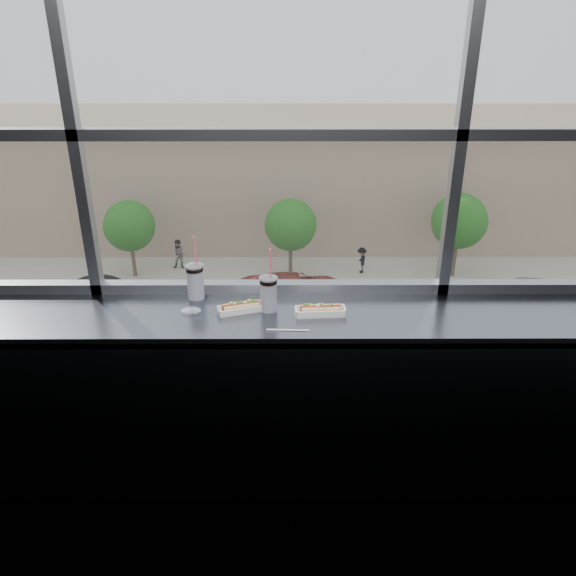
{
  "coord_description": "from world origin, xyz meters",
  "views": [
    {
      "loc": [
        0.1,
        -1.46,
        2.49
      ],
      "look_at": [
        0.1,
        1.23,
        1.25
      ],
      "focal_mm": 35.0,
      "sensor_mm": 36.0,
      "label": 1
    }
  ],
  "objects_px": {
    "car_far_b": "(295,286)",
    "car_far_c": "(540,288)",
    "tree_left": "(129,226)",
    "pedestrian_c": "(362,258)",
    "tree_right": "(459,221)",
    "hotdog_tray_left": "(241,307)",
    "pedestrian_a": "(179,252)",
    "soda_cup_right": "(269,292)",
    "loose_straw": "(288,330)",
    "car_near_c": "(236,370)",
    "car_near_d": "(425,369)",
    "tree_center": "(291,225)",
    "car_near_b": "(99,373)",
    "hotdog_tray_right": "(320,310)",
    "wrapper": "(191,310)",
    "soda_cup_left": "(195,280)",
    "car_far_a": "(105,288)"
  },
  "relations": [
    {
      "from": "hotdog_tray_left",
      "to": "tree_center",
      "type": "height_order",
      "value": "hotdog_tray_left"
    },
    {
      "from": "pedestrian_a",
      "to": "tree_center",
      "type": "height_order",
      "value": "tree_center"
    },
    {
      "from": "wrapper",
      "to": "car_near_d",
      "type": "distance_m",
      "value": 20.52
    },
    {
      "from": "wrapper",
      "to": "car_far_a",
      "type": "xyz_separation_m",
      "value": [
        -9.12,
        24.27,
        -11.07
      ]
    },
    {
      "from": "car_near_c",
      "to": "pedestrian_a",
      "type": "xyz_separation_m",
      "value": [
        -4.55,
        13.11,
        0.03
      ]
    },
    {
      "from": "pedestrian_a",
      "to": "loose_straw",
      "type": "bearing_deg",
      "value": -77.45
    },
    {
      "from": "wrapper",
      "to": "car_far_a",
      "type": "bearing_deg",
      "value": 110.61
    },
    {
      "from": "car_far_b",
      "to": "car_far_c",
      "type": "xyz_separation_m",
      "value": [
        13.01,
        0.0,
        -0.14
      ]
    },
    {
      "from": "soda_cup_left",
      "to": "wrapper",
      "type": "distance_m",
      "value": 0.21
    },
    {
      "from": "wrapper",
      "to": "car_far_c",
      "type": "distance_m",
      "value": 30.1
    },
    {
      "from": "soda_cup_left",
      "to": "car_near_d",
      "type": "bearing_deg",
      "value": 69.44
    },
    {
      "from": "car_far_c",
      "to": "car_near_b",
      "type": "distance_m",
      "value": 22.44
    },
    {
      "from": "car_far_c",
      "to": "pedestrian_a",
      "type": "height_order",
      "value": "pedestrian_a"
    },
    {
      "from": "car_near_c",
      "to": "car_near_d",
      "type": "relative_size",
      "value": 0.98
    },
    {
      "from": "soda_cup_left",
      "to": "tree_left",
      "type": "bearing_deg",
      "value": 107.0
    },
    {
      "from": "loose_straw",
      "to": "car_far_c",
      "type": "bearing_deg",
      "value": 63.73
    },
    {
      "from": "pedestrian_c",
      "to": "tree_left",
      "type": "relative_size",
      "value": 0.41
    },
    {
      "from": "tree_right",
      "to": "tree_left",
      "type": "bearing_deg",
      "value": -180.0
    },
    {
      "from": "soda_cup_right",
      "to": "car_far_b",
      "type": "height_order",
      "value": "soda_cup_right"
    },
    {
      "from": "hotdog_tray_right",
      "to": "tree_right",
      "type": "relative_size",
      "value": 0.05
    },
    {
      "from": "car_far_c",
      "to": "tree_left",
      "type": "height_order",
      "value": "tree_left"
    },
    {
      "from": "soda_cup_left",
      "to": "soda_cup_right",
      "type": "bearing_deg",
      "value": -20.38
    },
    {
      "from": "hotdog_tray_left",
      "to": "soda_cup_right",
      "type": "bearing_deg",
      "value": -10.74
    },
    {
      "from": "soda_cup_right",
      "to": "car_near_c",
      "type": "xyz_separation_m",
      "value": [
        -1.93,
        16.23,
        -11.08
      ]
    },
    {
      "from": "loose_straw",
      "to": "soda_cup_left",
      "type": "bearing_deg",
      "value": 145.74
    },
    {
      "from": "hotdog_tray_left",
      "to": "pedestrian_a",
      "type": "bearing_deg",
      "value": 84.14
    },
    {
      "from": "car_near_c",
      "to": "tree_center",
      "type": "height_order",
      "value": "tree_center"
    },
    {
      "from": "wrapper",
      "to": "tree_right",
      "type": "height_order",
      "value": "wrapper"
    },
    {
      "from": "wrapper",
      "to": "car_far_c",
      "type": "height_order",
      "value": "wrapper"
    },
    {
      "from": "wrapper",
      "to": "hotdog_tray_left",
      "type": "bearing_deg",
      "value": 2.62
    },
    {
      "from": "wrapper",
      "to": "pedestrian_c",
      "type": "distance_m",
      "value": 31.18
    },
    {
      "from": "wrapper",
      "to": "car_near_d",
      "type": "xyz_separation_m",
      "value": [
        6.03,
        16.27,
        -10.96
      ]
    },
    {
      "from": "car_far_b",
      "to": "car_far_c",
      "type": "relative_size",
      "value": 1.14
    },
    {
      "from": "car_near_c",
      "to": "tree_left",
      "type": "xyz_separation_m",
      "value": [
        -7.07,
        12.0,
        2.03
      ]
    },
    {
      "from": "car_near_b",
      "to": "tree_center",
      "type": "xyz_separation_m",
      "value": [
        7.76,
        12.0,
        2.21
      ]
    },
    {
      "from": "hotdog_tray_left",
      "to": "pedestrian_c",
      "type": "height_order",
      "value": "hotdog_tray_left"
    },
    {
      "from": "hotdog_tray_right",
      "to": "soda_cup_right",
      "type": "bearing_deg",
      "value": 164.67
    },
    {
      "from": "hotdog_tray_left",
      "to": "car_far_b",
      "type": "height_order",
      "value": "hotdog_tray_left"
    },
    {
      "from": "soda_cup_right",
      "to": "tree_left",
      "type": "relative_size",
      "value": 0.08
    },
    {
      "from": "pedestrian_c",
      "to": "tree_left",
      "type": "height_order",
      "value": "tree_left"
    },
    {
      "from": "car_near_d",
      "to": "loose_straw",
      "type": "bearing_deg",
      "value": 164.39
    },
    {
      "from": "loose_straw",
      "to": "hotdog_tray_right",
      "type": "bearing_deg",
      "value": 47.8
    },
    {
      "from": "car_far_c",
      "to": "car_near_c",
      "type": "bearing_deg",
      "value": 125.31
    },
    {
      "from": "car_near_c",
      "to": "car_near_d",
      "type": "bearing_deg",
      "value": -85.91
    },
    {
      "from": "soda_cup_left",
      "to": "soda_cup_right",
      "type": "distance_m",
      "value": 0.44
    },
    {
      "from": "wrapper",
      "to": "soda_cup_left",
      "type": "bearing_deg",
      "value": 89.39
    },
    {
      "from": "hotdog_tray_left",
      "to": "pedestrian_a",
      "type": "height_order",
      "value": "hotdog_tray_left"
    },
    {
      "from": "hotdog_tray_right",
      "to": "car_near_c",
      "type": "xyz_separation_m",
      "value": [
        -2.21,
        16.29,
        -11.0
      ]
    },
    {
      "from": "wrapper",
      "to": "car_far_b",
      "type": "distance_m",
      "value": 26.63
    },
    {
      "from": "soda_cup_right",
      "to": "pedestrian_c",
      "type": "xyz_separation_m",
      "value": [
        4.63,
        28.66,
        -11.2
      ]
    }
  ]
}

